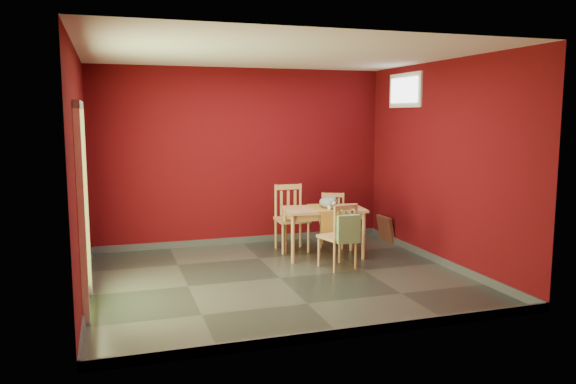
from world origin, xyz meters
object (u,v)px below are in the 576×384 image
object	(u,v)px
dining_table	(324,214)
chair_near	(339,235)
cat	(328,201)
tote_bag	(348,229)
chair_far_left	(291,217)
picture_frame	(386,229)
chair_far_right	(332,219)

from	to	relation	value
dining_table	chair_near	world-z (taller)	chair_near
dining_table	chair_near	bearing A→B (deg)	-92.77
cat	tote_bag	bearing A→B (deg)	-65.48
chair_near	cat	size ratio (longest dim) A/B	2.00
dining_table	chair_far_left	xyz separation A→B (m)	(-0.31, 0.53, -0.11)
chair_far_left	picture_frame	xyz separation A→B (m)	(1.60, 0.07, -0.29)
chair_far_left	chair_far_right	distance (m)	0.69
chair_near	chair_far_right	bearing A→B (deg)	71.71
chair_far_right	tote_bag	distance (m)	1.48
chair_far_right	dining_table	bearing A→B (deg)	-122.75
tote_bag	picture_frame	distance (m)	1.97
chair_far_right	tote_bag	xyz separation A→B (m)	(-0.37, -1.43, 0.15)
chair_far_left	cat	size ratio (longest dim) A/B	2.25
dining_table	chair_near	xyz separation A→B (m)	(-0.03, -0.64, -0.17)
chair_far_left	cat	distance (m)	0.73
chair_far_left	picture_frame	bearing A→B (deg)	2.40
tote_bag	cat	bearing A→B (deg)	86.77
chair_near	tote_bag	size ratio (longest dim) A/B	2.02
chair_far_right	cat	distance (m)	0.79
chair_far_right	tote_bag	bearing A→B (deg)	-104.56
tote_bag	picture_frame	bearing A→B (deg)	48.20
chair_near	picture_frame	bearing A→B (deg)	43.05
chair_far_right	cat	xyz separation A→B (m)	(-0.32, -0.61, 0.39)
chair_far_right	cat	size ratio (longest dim) A/B	1.87
chair_far_right	chair_near	bearing A→B (deg)	-108.29
chair_near	picture_frame	distance (m)	1.82
dining_table	picture_frame	xyz separation A→B (m)	(1.29, 0.59, -0.41)
chair_far_left	chair_near	world-z (taller)	chair_far_left
cat	picture_frame	distance (m)	1.51
chair_near	dining_table	bearing A→B (deg)	87.23
dining_table	cat	xyz separation A→B (m)	(0.05, -0.03, 0.19)
picture_frame	chair_near	bearing A→B (deg)	-136.95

